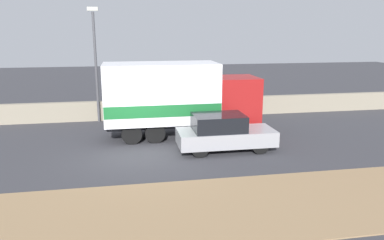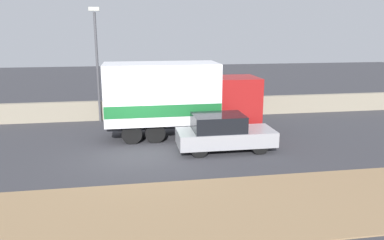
% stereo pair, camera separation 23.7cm
% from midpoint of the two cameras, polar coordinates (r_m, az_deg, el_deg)
% --- Properties ---
extents(ground_plane, '(80.00, 80.00, 0.00)m').
position_cam_midpoint_polar(ground_plane, '(15.86, -8.56, -5.18)').
color(ground_plane, '#38383D').
extents(dirt_shoulder_foreground, '(60.00, 4.26, 0.04)m').
position_cam_midpoint_polar(dirt_shoulder_foreground, '(10.91, -7.58, -14.04)').
color(dirt_shoulder_foreground, '#937551').
rests_on(dirt_shoulder_foreground, ground_plane).
extents(stone_wall_backdrop, '(60.00, 0.35, 1.10)m').
position_cam_midpoint_polar(stone_wall_backdrop, '(21.97, -9.18, 1.57)').
color(stone_wall_backdrop, gray).
rests_on(stone_wall_backdrop, ground_plane).
extents(street_lamp, '(0.56, 0.28, 6.23)m').
position_cam_midpoint_polar(street_lamp, '(21.28, -14.83, 9.36)').
color(street_lamp, '#4C4C51').
rests_on(street_lamp, ground_plane).
extents(box_truck, '(7.33, 2.40, 3.56)m').
position_cam_midpoint_polar(box_truck, '(17.86, -2.81, 3.40)').
color(box_truck, maroon).
rests_on(box_truck, ground_plane).
extents(car_hatchback, '(4.14, 1.71, 1.59)m').
position_cam_midpoint_polar(car_hatchback, '(16.01, 4.42, -1.94)').
color(car_hatchback, '#9E9EA3').
rests_on(car_hatchback, ground_plane).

